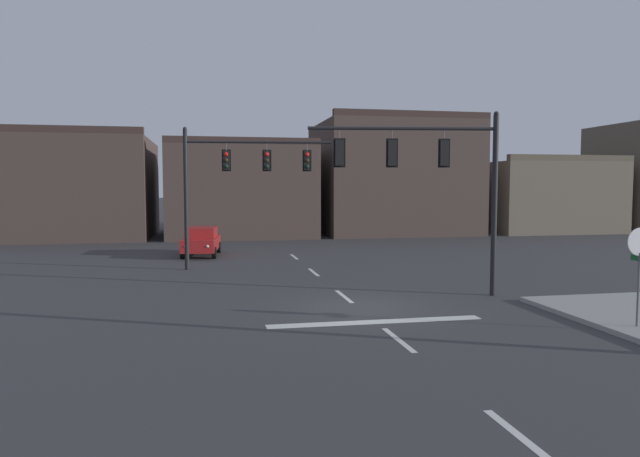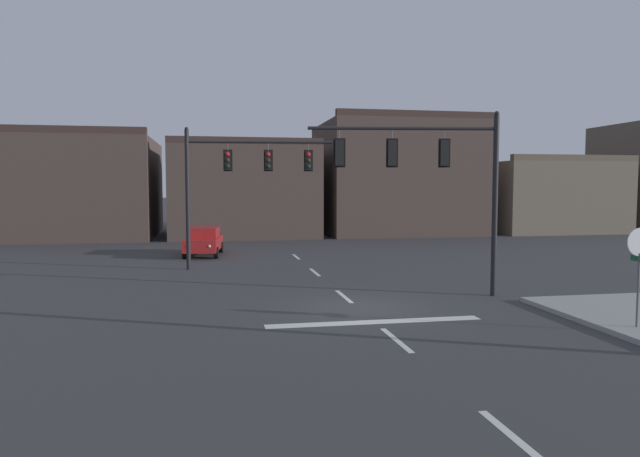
% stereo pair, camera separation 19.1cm
% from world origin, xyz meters
% --- Properties ---
extents(ground_plane, '(400.00, 400.00, 0.00)m').
position_xyz_m(ground_plane, '(0.00, 0.00, 0.00)').
color(ground_plane, '#353538').
extents(stop_bar_paint, '(6.40, 0.50, 0.01)m').
position_xyz_m(stop_bar_paint, '(0.00, -2.00, 0.00)').
color(stop_bar_paint, silver).
rests_on(stop_bar_paint, ground).
extents(lane_centreline, '(0.16, 26.40, 0.01)m').
position_xyz_m(lane_centreline, '(0.00, 2.00, 0.00)').
color(lane_centreline, silver).
rests_on(lane_centreline, ground).
extents(signal_mast_near_side, '(6.72, 1.14, 6.59)m').
position_xyz_m(signal_mast_near_side, '(3.17, 1.51, 4.52)').
color(signal_mast_near_side, black).
rests_on(signal_mast_near_side, ground).
extents(signal_mast_far_side, '(6.91, 0.99, 6.72)m').
position_xyz_m(signal_mast_far_side, '(-3.53, 9.71, 4.57)').
color(signal_mast_far_side, black).
rests_on(signal_mast_far_side, ground).
extents(stop_sign, '(0.76, 0.64, 2.83)m').
position_xyz_m(stop_sign, '(6.62, -4.44, 2.14)').
color(stop_sign, '#56565B').
rests_on(stop_sign, ground).
extents(car_lot_nearside, '(2.28, 4.59, 1.61)m').
position_xyz_m(car_lot_nearside, '(-5.11, 15.65, 0.86)').
color(car_lot_nearside, '#A81E1E').
rests_on(car_lot_nearside, ground).
extents(building_row, '(60.18, 12.25, 10.00)m').
position_xyz_m(building_row, '(7.00, 29.35, 4.00)').
color(building_row, '#473833').
rests_on(building_row, ground).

